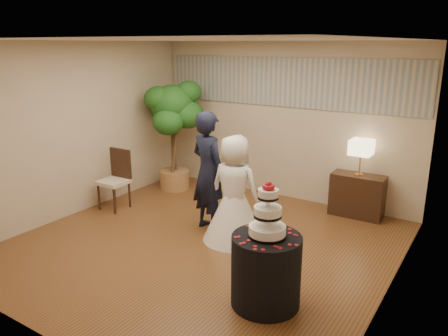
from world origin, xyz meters
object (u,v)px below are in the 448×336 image
Objects in this scene: groom at (208,172)px; console at (357,195)px; table_lamp at (360,158)px; ficus_tree at (173,135)px; side_chair at (113,180)px; cake_table at (266,271)px; wedding_cake at (268,209)px; bride at (235,189)px.

groom is 2.54m from console.
table_lamp is (0.00, 0.00, 0.64)m from console.
table_lamp is at bearing 8.73° from ficus_tree.
groom is 2.16× the size of console.
ficus_tree is 2.09× the size of side_chair.
side_chair is at bearing 22.76° from groom.
wedding_cake is (0.00, 0.00, 0.71)m from cake_table.
ficus_tree reaches higher than groom.
table_lamp is 0.27× the size of ficus_tree.
console is 0.64m from table_lamp.
side_chair is (-3.53, 1.15, 0.11)m from cake_table.
table_lamp is (1.22, 1.86, 0.22)m from bride.
groom is 1.79× the size of side_chair.
side_chair is (-3.53, 1.15, -0.59)m from wedding_cake.
groom is at bearing 3.92° from side_chair.
ficus_tree is at bearing 80.89° from side_chair.
ficus_tree is at bearing 142.62° from cake_table.
cake_table is 3.08m from console.
wedding_cake is (1.15, -1.22, 0.33)m from bride.
bride is 2.55× the size of wedding_cake.
bride reaches higher than side_chair.
table_lamp reaches higher than side_chair.
side_chair reaches higher than cake_table.
cake_table is at bearing 0.00° from wedding_cake.
wedding_cake is 1.05× the size of table_lamp.
wedding_cake is 4.21m from ficus_tree.
cake_table is 0.95× the size of console.
table_lamp is at bearing -125.61° from bride.
wedding_cake is 3.76m from side_chair.
ficus_tree reaches higher than console.
side_chair is at bearing 162.00° from cake_table.
side_chair is (-2.38, -0.07, -0.26)m from bride.
groom reaches higher than side_chair.
cake_table is 0.38× the size of ficus_tree.
table_lamp is at bearing -117.63° from groom.
groom is 0.55m from bride.
groom is 3.15× the size of table_lamp.
ficus_tree is (-2.20, 1.34, 0.29)m from bride.
console is at bearing 88.56° from wedding_cake.
console is 0.83× the size of side_chair.
groom reaches higher than table_lamp.
side_chair is (-0.19, -1.41, -0.56)m from ficus_tree.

